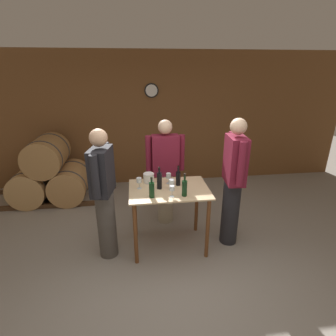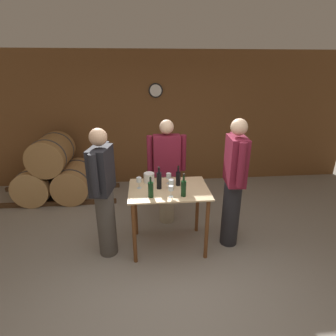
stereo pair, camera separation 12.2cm
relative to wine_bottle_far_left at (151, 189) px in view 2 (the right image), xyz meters
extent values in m
plane|color=gray|center=(0.18, -0.46, -0.99)|extent=(14.00, 14.00, 0.00)
cube|color=brown|center=(0.18, 2.54, 0.36)|extent=(8.40, 0.05, 2.70)
cylinder|color=black|center=(0.19, 2.50, 0.96)|extent=(0.28, 0.03, 0.28)
cylinder|color=white|center=(0.19, 2.48, 0.96)|extent=(0.23, 0.01, 0.23)
cube|color=#4C331E|center=(-1.76, 1.54, -0.95)|extent=(2.29, 0.06, 0.08)
cube|color=#4C331E|center=(-1.76, 2.24, -0.95)|extent=(2.29, 0.06, 0.08)
cylinder|color=tan|center=(-2.11, 1.89, -0.66)|extent=(0.66, 0.88, 0.66)
cylinder|color=#38383D|center=(-2.11, 1.63, -0.66)|extent=(0.67, 0.03, 0.67)
cylinder|color=#38383D|center=(-2.11, 2.15, -0.66)|extent=(0.67, 0.03, 0.67)
cylinder|color=#AD7F4C|center=(-1.42, 1.89, -0.66)|extent=(0.66, 0.88, 0.66)
cylinder|color=#38383D|center=(-1.42, 1.63, -0.66)|extent=(0.67, 0.03, 0.67)
cylinder|color=#38383D|center=(-1.42, 2.15, -0.66)|extent=(0.67, 0.03, 0.67)
cylinder|color=#9E7242|center=(-1.76, 1.89, -0.10)|extent=(0.66, 0.88, 0.66)
cylinder|color=#38383D|center=(-1.76, 1.63, -0.10)|extent=(0.67, 0.03, 0.67)
cylinder|color=#38383D|center=(-1.76, 2.15, -0.10)|extent=(0.67, 0.03, 0.67)
cube|color=#D1B284|center=(0.24, 0.22, -0.12)|extent=(1.04, 0.74, 0.02)
cylinder|color=brown|center=(-0.22, -0.09, -0.56)|extent=(0.05, 0.05, 0.86)
cylinder|color=brown|center=(0.70, -0.09, -0.56)|extent=(0.05, 0.05, 0.86)
cylinder|color=brown|center=(-0.22, 0.52, -0.56)|extent=(0.05, 0.05, 0.86)
cylinder|color=brown|center=(0.70, 0.52, -0.56)|extent=(0.05, 0.05, 0.86)
cylinder|color=black|center=(0.00, 0.00, -0.01)|extent=(0.07, 0.07, 0.19)
cylinder|color=black|center=(0.00, 0.00, 0.12)|extent=(0.02, 0.02, 0.07)
cylinder|color=black|center=(0.00, 0.00, 0.15)|extent=(0.03, 0.03, 0.02)
cylinder|color=black|center=(0.12, 0.23, 0.01)|extent=(0.07, 0.07, 0.22)
cylinder|color=black|center=(0.12, 0.23, 0.16)|extent=(0.02, 0.02, 0.08)
cylinder|color=black|center=(0.12, 0.23, 0.19)|extent=(0.03, 0.03, 0.02)
cylinder|color=black|center=(0.37, 0.31, -0.01)|extent=(0.06, 0.06, 0.19)
cylinder|color=black|center=(0.37, 0.31, 0.13)|extent=(0.02, 0.02, 0.09)
cylinder|color=black|center=(0.37, 0.31, 0.16)|extent=(0.03, 0.03, 0.02)
cylinder|color=black|center=(0.40, -0.01, -0.01)|extent=(0.06, 0.06, 0.20)
cylinder|color=black|center=(0.40, -0.01, 0.14)|extent=(0.02, 0.02, 0.10)
cylinder|color=black|center=(0.40, -0.01, 0.18)|extent=(0.03, 0.03, 0.02)
cylinder|color=silver|center=(-0.15, 0.27, -0.10)|extent=(0.06, 0.06, 0.00)
cylinder|color=silver|center=(-0.15, 0.27, -0.06)|extent=(0.01, 0.01, 0.08)
cylinder|color=silver|center=(-0.15, 0.27, 0.01)|extent=(0.07, 0.07, 0.06)
cylinder|color=silver|center=(0.24, -0.02, -0.10)|extent=(0.06, 0.06, 0.00)
cylinder|color=silver|center=(0.24, -0.02, -0.06)|extent=(0.01, 0.01, 0.08)
cylinder|color=silver|center=(0.24, -0.02, 0.01)|extent=(0.06, 0.06, 0.06)
cylinder|color=silver|center=(0.25, 0.38, -0.10)|extent=(0.06, 0.06, 0.00)
cylinder|color=silver|center=(0.25, 0.38, -0.06)|extent=(0.01, 0.01, 0.07)
cylinder|color=silver|center=(0.25, 0.38, 0.01)|extent=(0.07, 0.07, 0.07)
cylinder|color=silver|center=(0.27, 0.17, -0.10)|extent=(0.06, 0.06, 0.00)
cylinder|color=silver|center=(0.27, 0.17, -0.06)|extent=(0.01, 0.01, 0.08)
cylinder|color=silver|center=(0.27, 0.17, 0.01)|extent=(0.07, 0.07, 0.06)
cylinder|color=white|center=(-0.01, 0.45, -0.04)|extent=(0.15, 0.15, 0.13)
cylinder|color=#232328|center=(1.10, 0.20, -0.52)|extent=(0.24, 0.24, 0.94)
cube|color=maroon|center=(1.10, 0.20, 0.26)|extent=(0.25, 0.42, 0.62)
sphere|color=beige|center=(1.10, 0.20, 0.70)|extent=(0.21, 0.21, 0.21)
cylinder|color=maroon|center=(1.12, 0.44, 0.29)|extent=(0.09, 0.09, 0.56)
cylinder|color=maroon|center=(1.08, -0.05, 0.29)|extent=(0.09, 0.09, 0.56)
cylinder|color=#B7AD93|center=(0.27, 0.87, -0.58)|extent=(0.24, 0.24, 0.82)
cube|color=maroon|center=(0.27, 0.87, 0.14)|extent=(0.40, 0.22, 0.61)
sphere|color=beige|center=(0.27, 0.87, 0.57)|extent=(0.21, 0.21, 0.21)
cylinder|color=maroon|center=(0.52, 0.87, 0.17)|extent=(0.09, 0.09, 0.55)
cylinder|color=maroon|center=(0.02, 0.87, 0.17)|extent=(0.09, 0.09, 0.55)
cylinder|color=#4C4742|center=(-0.59, 0.13, -0.53)|extent=(0.24, 0.24, 0.92)
cube|color=black|center=(-0.59, 0.13, 0.22)|extent=(0.29, 0.43, 0.57)
sphere|color=tan|center=(-0.59, 0.13, 0.63)|extent=(0.21, 0.21, 0.21)
cylinder|color=black|center=(-0.63, -0.12, 0.25)|extent=(0.09, 0.09, 0.51)
cylinder|color=black|center=(-0.54, 0.38, 0.25)|extent=(0.09, 0.09, 0.51)
camera|label=1|loc=(-0.17, -2.85, 1.37)|focal=28.00mm
camera|label=2|loc=(-0.05, -2.87, 1.37)|focal=28.00mm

